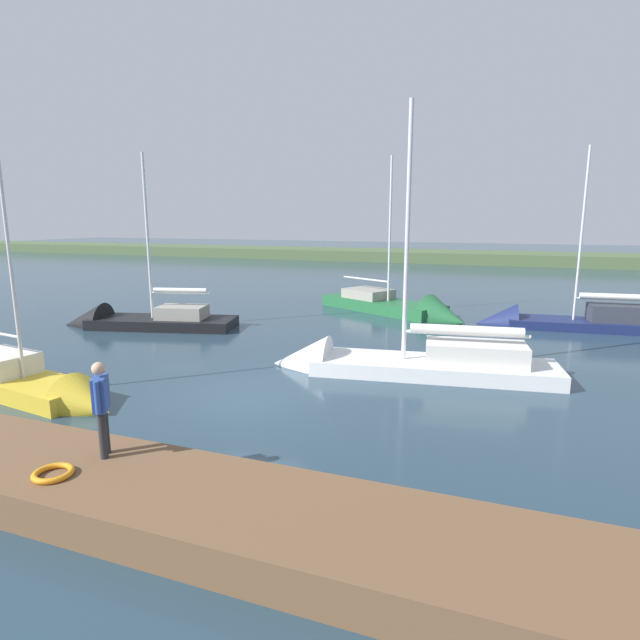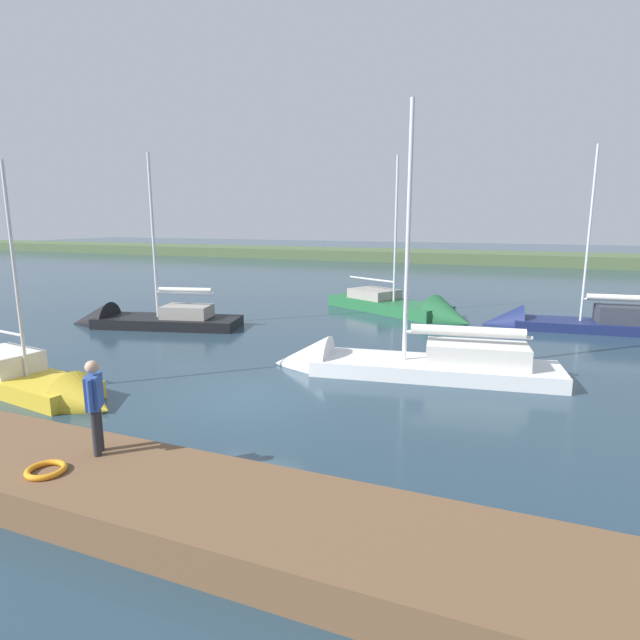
% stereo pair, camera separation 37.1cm
% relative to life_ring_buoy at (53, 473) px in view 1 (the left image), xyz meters
% --- Properties ---
extents(ground_plane, '(200.00, 200.00, 0.00)m').
position_rel_life_ring_buoy_xyz_m(ground_plane, '(-0.39, -6.01, -0.69)').
color(ground_plane, '#263D4C').
extents(far_shoreline, '(180.00, 8.00, 2.40)m').
position_rel_life_ring_buoy_xyz_m(far_shoreline, '(-0.39, -55.09, -0.69)').
color(far_shoreline, '#4C603D').
rests_on(far_shoreline, ground_plane).
extents(dock_pier, '(23.00, 2.41, 0.64)m').
position_rel_life_ring_buoy_xyz_m(dock_pier, '(-0.39, -0.48, -0.37)').
color(dock_pier, brown).
rests_on(dock_pier, ground_plane).
extents(life_ring_buoy, '(0.66, 0.66, 0.10)m').
position_rel_life_ring_buoy_xyz_m(life_ring_buoy, '(0.00, 0.00, 0.00)').
color(life_ring_buoy, orange).
rests_on(life_ring_buoy, dock_pier).
extents(sailboat_far_left, '(8.24, 3.99, 8.69)m').
position_rel_life_ring_buoy_xyz_m(sailboat_far_left, '(9.03, -12.61, -0.58)').
color(sailboat_far_left, black).
rests_on(sailboat_far_left, ground_plane).
extents(sailboat_near_dock, '(9.21, 3.31, 9.24)m').
position_rel_life_ring_buoy_xyz_m(sailboat_near_dock, '(-3.56, -9.79, -0.50)').
color(sailboat_near_dock, white).
rests_on(sailboat_near_dock, ground_plane).
extents(sailboat_mid_channel, '(8.69, 6.09, 9.04)m').
position_rel_life_ring_buoy_xyz_m(sailboat_mid_channel, '(-1.81, -20.07, -0.53)').
color(sailboat_mid_channel, '#236638').
rests_on(sailboat_mid_channel, ground_plane).
extents(sailboat_outer_mooring, '(6.82, 2.55, 7.06)m').
position_rel_life_ring_buoy_xyz_m(sailboat_outer_mooring, '(5.18, -4.06, -0.48)').
color(sailboat_outer_mooring, gold).
rests_on(sailboat_outer_mooring, ground_plane).
extents(sailboat_far_right, '(8.72, 2.76, 8.87)m').
position_rel_life_ring_buoy_xyz_m(sailboat_far_right, '(-9.33, -19.20, -0.53)').
color(sailboat_far_right, navy).
rests_on(sailboat_far_right, ground_plane).
extents(person_on_dock, '(0.44, 0.57, 1.75)m').
position_rel_life_ring_buoy_xyz_m(person_on_dock, '(-0.26, -0.90, 0.97)').
color(person_on_dock, '#28282D').
rests_on(person_on_dock, dock_pier).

